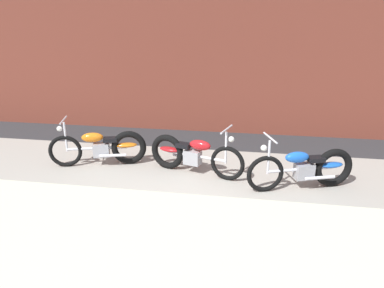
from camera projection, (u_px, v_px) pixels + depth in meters
The scene contains 6 objects.
ground_plane at pixel (156, 230), 5.10m from camera, with size 80.00×80.00×0.00m, color #2D2D30.
sidewalk_slab at pixel (179, 180), 6.73m from camera, with size 36.00×3.50×0.01m, color #9E998E.
brick_building_wall at pixel (204, 42), 9.15m from camera, with size 36.00×0.50×4.74m, color brown.
motorcycle_orange at pixel (105, 147), 7.30m from camera, with size 1.96×0.80×1.03m.
motorcycle_red at pixel (189, 154), 6.92m from camera, with size 1.95×0.80×1.03m.
motorcycle_blue at pixel (308, 168), 6.26m from camera, with size 1.93×0.87×1.03m.
Camera 1 is at (1.24, -4.25, 2.87)m, focal length 32.73 mm.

